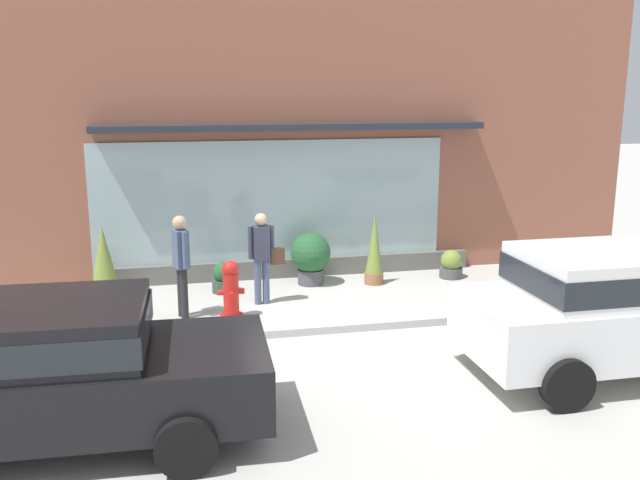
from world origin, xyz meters
TOP-DOWN VIEW (x-y plane):
  - ground_plane at (0.00, 0.00)m, footprint 60.00×60.00m
  - curb_strip at (0.00, -0.20)m, footprint 14.00×0.24m
  - storefront at (-0.01, 3.19)m, footprint 14.00×0.81m
  - fire_hydrant at (-1.43, 0.76)m, footprint 0.43×0.40m
  - pedestrian_with_handbag at (-0.82, 1.38)m, footprint 0.62×0.22m
  - pedestrian_passerby at (-2.18, 0.96)m, footprint 0.28×0.43m
  - parked_car_black at (-3.71, -2.82)m, footprint 4.60×2.08m
  - parked_car_white at (3.22, -2.44)m, footprint 4.04×1.94m
  - potted_plant_by_entrance at (-1.44, 2.21)m, footprint 0.43×0.43m
  - potted_plant_window_left at (1.38, 2.16)m, footprint 0.36×0.36m
  - potted_plant_trailing_edge at (-3.52, 2.49)m, footprint 0.51×0.51m
  - potted_plant_window_right at (2.97, 2.25)m, footprint 0.45×0.45m
  - potted_plant_near_hydrant at (0.20, 2.39)m, footprint 0.75×0.75m

SIDE VIEW (x-z plane):
  - ground_plane at x=0.00m, z-range 0.00..0.00m
  - curb_strip at x=0.00m, z-range 0.00..0.12m
  - potted_plant_window_right at x=2.97m, z-range -0.02..0.53m
  - potted_plant_by_entrance at x=-1.44m, z-range -0.01..0.55m
  - fire_hydrant at x=-1.43m, z-range 0.00..0.94m
  - potted_plant_near_hydrant at x=0.20m, z-range 0.05..1.03m
  - potted_plant_trailing_edge at x=-3.52m, z-range -0.02..1.24m
  - potted_plant_window_left at x=1.38m, z-range -0.02..1.30m
  - parked_car_black at x=-3.71m, z-range 0.10..1.62m
  - pedestrian_with_handbag at x=-0.82m, z-range 0.11..1.69m
  - parked_car_white at x=3.22m, z-range 0.10..1.74m
  - pedestrian_passerby at x=-2.18m, z-range 0.14..1.80m
  - storefront at x=-0.01m, z-range -0.06..5.35m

